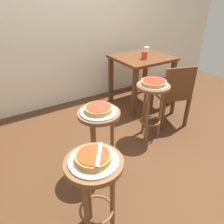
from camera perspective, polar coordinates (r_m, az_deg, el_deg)
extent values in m
plane|color=#4C2D19|center=(2.61, 7.32, -9.63)|extent=(6.00, 6.00, 0.00)
cube|color=silver|center=(3.44, -10.19, 26.96)|extent=(6.00, 0.10, 3.00)
cylinder|color=brown|center=(1.39, -4.88, -13.48)|extent=(0.38, 0.38, 0.03)
cylinder|color=brown|center=(1.72, -6.29, -19.75)|extent=(0.04, 0.04, 0.67)
cylinder|color=brown|center=(1.60, -6.81, -25.36)|extent=(0.04, 0.04, 0.67)
cylinder|color=brown|center=(1.65, 0.14, -22.43)|extent=(0.04, 0.04, 0.67)
torus|color=brown|center=(1.74, -4.18, -24.52)|extent=(0.26, 0.26, 0.02)
cylinder|color=white|center=(1.38, -4.92, -12.77)|extent=(0.32, 0.32, 0.01)
cylinder|color=#B78442|center=(1.36, -4.97, -11.96)|extent=(0.23, 0.23, 0.04)
cylinder|color=red|center=(1.34, -5.01, -11.23)|extent=(0.20, 0.20, 0.01)
cylinder|color=brown|center=(1.89, -3.53, -0.48)|extent=(0.38, 0.38, 0.03)
cylinder|color=brown|center=(2.18, -4.76, -7.23)|extent=(0.04, 0.04, 0.67)
cylinder|color=brown|center=(2.02, -5.00, -10.74)|extent=(0.04, 0.04, 0.67)
cylinder|color=brown|center=(2.09, 0.06, -8.85)|extent=(0.04, 0.04, 0.67)
torus|color=brown|center=(2.16, -3.15, -11.00)|extent=(0.26, 0.26, 0.02)
cylinder|color=silver|center=(1.88, -3.55, 0.14)|extent=(0.33, 0.33, 0.01)
cylinder|color=tan|center=(1.87, -3.58, 0.83)|extent=(0.24, 0.24, 0.04)
cylinder|color=#B23823|center=(1.86, -3.60, 1.45)|extent=(0.22, 0.22, 0.01)
cylinder|color=brown|center=(2.49, 10.95, 6.70)|extent=(0.38, 0.38, 0.03)
cylinder|color=brown|center=(2.72, 8.60, 0.67)|extent=(0.04, 0.04, 0.67)
cylinder|color=brown|center=(2.54, 9.35, -1.58)|extent=(0.04, 0.04, 0.67)
cylinder|color=brown|center=(2.67, 12.72, -0.35)|extent=(0.04, 0.04, 0.67)
torus|color=brown|center=(2.69, 10.04, -2.25)|extent=(0.26, 0.26, 0.02)
cylinder|color=silver|center=(2.48, 11.00, 7.20)|extent=(0.33, 0.33, 0.01)
cylinder|color=tan|center=(2.47, 11.06, 7.76)|extent=(0.28, 0.28, 0.04)
cylinder|color=red|center=(2.46, 11.11, 8.25)|extent=(0.25, 0.25, 0.01)
cube|color=#5B3319|center=(3.35, 8.05, 14.12)|extent=(0.82, 0.74, 0.04)
cube|color=#5B3319|center=(3.04, 6.04, 4.76)|extent=(0.06, 0.06, 0.74)
cube|color=#5B3319|center=(3.49, 15.55, 7.24)|extent=(0.06, 0.06, 0.74)
cube|color=#5B3319|center=(3.52, -0.31, 8.51)|extent=(0.06, 0.06, 0.74)
cube|color=#5B3319|center=(3.92, 8.83, 10.42)|extent=(0.06, 0.06, 0.74)
cylinder|color=red|center=(3.21, 8.64, 14.75)|extent=(0.08, 0.08, 0.11)
cylinder|color=silver|center=(3.51, 9.17, 15.93)|extent=(0.08, 0.08, 0.10)
cube|color=#5B3319|center=(2.99, 15.28, 4.74)|extent=(0.50, 0.50, 0.04)
cube|color=#5B3319|center=(2.76, 17.63, 7.26)|extent=(0.39, 0.15, 0.40)
cube|color=#5B3319|center=(3.31, 16.04, 2.78)|extent=(0.04, 0.04, 0.42)
cube|color=#5B3319|center=(3.15, 10.34, 2.10)|extent=(0.04, 0.04, 0.42)
cube|color=#5B3319|center=(3.04, 19.27, -0.23)|extent=(0.04, 0.04, 0.42)
cube|color=#5B3319|center=(2.87, 13.22, -1.15)|extent=(0.04, 0.04, 0.42)
cube|color=silver|center=(1.34, -3.46, -11.09)|extent=(0.15, 0.19, 0.01)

